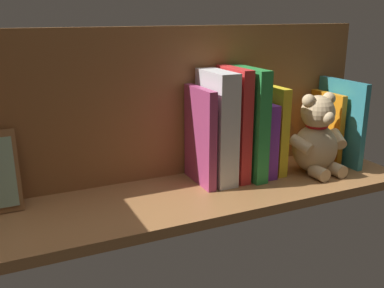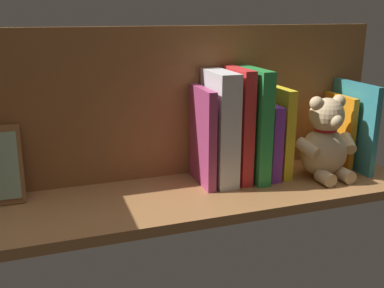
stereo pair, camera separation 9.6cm
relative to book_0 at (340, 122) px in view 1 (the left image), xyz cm
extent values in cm
cube|color=#9E6B3D|center=(43.93, 2.34, -12.05)|extent=(104.34, 28.31, 2.20)
cube|color=#915E31|center=(43.93, -9.56, 6.84)|extent=(104.34, 1.50, 35.58)
cube|color=teal|center=(0.00, 0.00, 0.00)|extent=(1.58, 16.83, 21.91)
cube|color=orange|center=(2.44, -2.43, -1.73)|extent=(1.61, 11.97, 18.45)
ellipsoid|color=#D1B284|center=(10.69, 3.41, -4.92)|extent=(11.71, 10.53, 12.07)
sphere|color=#D1B284|center=(10.69, 3.41, 4.23)|extent=(8.30, 8.30, 8.30)
sphere|color=#D1B284|center=(7.58, 3.33, 7.34)|extent=(3.21, 3.21, 3.21)
sphere|color=#D1B284|center=(13.80, 3.48, 7.34)|extent=(3.21, 3.21, 3.21)
sphere|color=beige|center=(10.61, 6.93, 3.60)|extent=(3.21, 3.21, 3.21)
cylinder|color=#D1B284|center=(4.92, 4.78, -2.81)|extent=(4.58, 6.52, 4.46)
cylinder|color=#D1B284|center=(16.39, 5.05, -2.81)|extent=(4.79, 6.55, 4.46)
cylinder|color=#D1B284|center=(7.86, 8.47, -9.35)|extent=(3.31, 4.60, 3.21)
cylinder|color=#D1B284|center=(13.28, 8.60, -9.35)|extent=(3.31, 4.60, 3.21)
torus|color=red|center=(10.69, 3.41, 0.93)|extent=(5.64, 5.64, 0.94)
cube|color=yellow|center=(20.36, -2.18, -0.23)|extent=(2.42, 12.47, 21.46)
cube|color=purple|center=(23.73, -1.90, -1.99)|extent=(2.64, 13.04, 17.93)
cube|color=green|center=(27.46, -1.30, 2.19)|extent=(3.13, 14.23, 26.29)
cube|color=red|center=(31.22, -1.88, 2.27)|extent=(2.71, 13.08, 26.46)
cube|color=silver|center=(35.82, -1.64, 2.04)|extent=(4.79, 13.34, 25.99)
cube|color=#B23F72|center=(40.03, -1.77, 0.28)|extent=(1.94, 13.30, 22.47)
camera|label=1|loc=(82.64, 86.07, 27.82)|focal=41.44mm
camera|label=2|loc=(73.71, 89.65, 27.82)|focal=41.44mm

